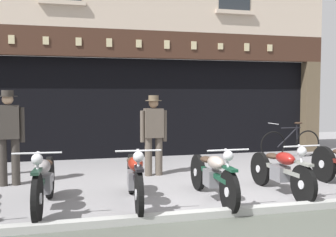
{
  "coord_description": "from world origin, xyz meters",
  "views": [
    {
      "loc": [
        -2.08,
        -4.77,
        1.67
      ],
      "look_at": [
        -0.18,
        2.67,
        1.19
      ],
      "focal_mm": 41.33,
      "sensor_mm": 36.0,
      "label": 1
    }
  ],
  "objects": [
    {
      "name": "salesman_left",
      "position": [
        -3.16,
        2.72,
        0.97
      ],
      "size": [
        0.56,
        0.34,
        1.74
      ],
      "rotation": [
        0.0,
        0.0,
        3.23
      ],
      "color": "#38332D",
      "rests_on": "ground"
    },
    {
      "name": "advert_board_near",
      "position": [
        1.37,
        5.4,
        1.8
      ],
      "size": [
        0.82,
        0.03,
        1.01
      ],
      "color": "beige"
    },
    {
      "name": "shop_facade",
      "position": [
        0.0,
        7.03,
        1.66
      ],
      "size": [
        10.22,
        4.42,
        6.0
      ],
      "color": "black",
      "rests_on": "ground"
    },
    {
      "name": "shopkeeper_center",
      "position": [
        -0.42,
        2.93,
        0.91
      ],
      "size": [
        0.56,
        0.33,
        1.65
      ],
      "rotation": [
        0.0,
        0.0,
        3.18
      ],
      "color": "brown",
      "rests_on": "ground"
    },
    {
      "name": "motorcycle_center_left",
      "position": [
        -1.14,
        0.92,
        0.43
      ],
      "size": [
        0.62,
        2.05,
        0.93
      ],
      "rotation": [
        0.0,
        0.0,
        3.06
      ],
      "color": "black",
      "rests_on": "ground"
    },
    {
      "name": "motorcycle_center",
      "position": [
        0.07,
        0.84,
        0.42
      ],
      "size": [
        0.62,
        2.02,
        0.9
      ],
      "rotation": [
        0.0,
        0.0,
        3.13
      ],
      "color": "black",
      "rests_on": "ground"
    },
    {
      "name": "leaning_bicycle",
      "position": [
        3.6,
        4.3,
        0.38
      ],
      "size": [
        1.77,
        0.5,
        0.95
      ],
      "rotation": [
        0.0,
        0.0,
        1.59
      ],
      "color": "black",
      "rests_on": "ground"
    },
    {
      "name": "advert_board_far",
      "position": [
        2.45,
        5.4,
        1.8
      ],
      "size": [
        0.78,
        0.03,
        1.05
      ],
      "color": "silver"
    },
    {
      "name": "motorcycle_center_right",
      "position": [
        1.32,
        0.94,
        0.41
      ],
      "size": [
        0.62,
        1.91,
        0.9
      ],
      "rotation": [
        0.0,
        0.0,
        3.17
      ],
      "color": "black",
      "rests_on": "ground"
    },
    {
      "name": "motorcycle_left",
      "position": [
        -2.45,
        0.99,
        0.43
      ],
      "size": [
        0.62,
        1.98,
        0.93
      ],
      "rotation": [
        0.0,
        0.0,
        3.07
      ],
      "color": "black",
      "rests_on": "ground"
    }
  ]
}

